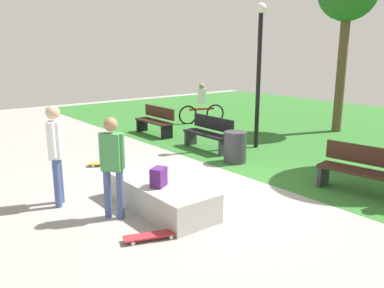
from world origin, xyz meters
TOP-DOWN VIEW (x-y plane):
  - ground_plane at (0.00, 0.00)m, footprint 28.00×28.00m
  - concrete_ledge at (0.11, -1.41)m, footprint 2.28×0.91m
  - backpack_on_ledge at (0.30, -1.55)m, footprint 0.31×0.34m
  - skater_performing_trick at (-1.12, -2.72)m, footprint 0.38×0.34m
  - skater_watching at (-0.01, -2.21)m, footprint 0.37×0.36m
  - skateboard_by_ledge at (1.02, -2.17)m, footprint 0.45×0.82m
  - skateboard_spare at (-2.81, -0.99)m, footprint 0.58×0.79m
  - park_bench_near_lamppost at (1.94, 2.01)m, footprint 1.65×0.69m
  - park_bench_far_left at (-2.45, 1.96)m, footprint 1.61×0.50m
  - park_bench_by_oak at (-5.00, 1.89)m, footprint 1.60×0.48m
  - lamp_post at (-1.82, 3.17)m, footprint 0.28×0.28m
  - trash_bin at (-1.11, 1.64)m, footprint 0.55×0.55m
  - cyclist_on_bicycle at (-5.69, 4.41)m, footprint 0.65×1.74m

SIDE VIEW (x-z plane):
  - ground_plane at x=0.00m, z-range 0.00..0.00m
  - skateboard_by_ledge at x=1.02m, z-range 0.02..0.10m
  - skateboard_spare at x=-2.81m, z-range 0.02..0.10m
  - concrete_ledge at x=0.11m, z-range 0.00..0.48m
  - trash_bin at x=-1.11m, z-range 0.00..0.77m
  - park_bench_near_lamppost at x=1.94m, z-range 0.03..0.94m
  - park_bench_far_left at x=-2.45m, z-range 0.03..0.94m
  - park_bench_by_oak at x=-5.00m, z-range 0.03..0.94m
  - cyclist_on_bicycle at x=-5.69m, z-range -0.13..1.39m
  - backpack_on_ledge at x=0.30m, z-range 0.48..0.80m
  - skater_watching at x=-0.01m, z-range 0.14..1.81m
  - skater_performing_trick at x=-1.12m, z-range 0.16..1.94m
  - lamp_post at x=-1.82m, z-range 0.44..4.34m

